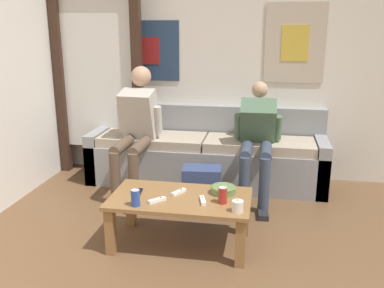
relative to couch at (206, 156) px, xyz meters
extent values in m
cube|color=white|center=(0.17, 0.33, 0.98)|extent=(10.00, 0.05, 2.55)
cube|color=navy|center=(-0.75, 0.30, 1.08)|extent=(0.80, 0.01, 0.65)
cube|color=maroon|center=(-0.75, 0.29, 1.08)|extent=(0.36, 0.01, 0.29)
cube|color=beige|center=(0.87, 0.30, 1.18)|extent=(0.61, 0.01, 0.81)
cube|color=gold|center=(0.87, 0.29, 1.18)|extent=(0.28, 0.01, 0.37)
cube|color=#382319|center=(-1.67, 0.11, 0.73)|extent=(0.10, 0.10, 2.05)
cube|color=#382319|center=(-0.77, 0.11, 0.73)|extent=(0.10, 0.10, 2.05)
cube|color=silver|center=(-1.22, 0.13, 0.83)|extent=(0.82, 0.02, 1.64)
cube|color=gray|center=(0.00, 0.24, 0.11)|extent=(2.49, 0.13, 0.80)
cube|color=gray|center=(0.00, -0.09, -0.08)|extent=(2.49, 0.53, 0.42)
cube|color=gray|center=(-1.19, -0.09, -0.02)|extent=(0.12, 0.53, 0.54)
cube|color=gray|center=(1.19, -0.09, -0.02)|extent=(0.12, 0.53, 0.54)
cube|color=#B2A38E|center=(-0.56, -0.09, 0.18)|extent=(1.11, 0.49, 0.10)
cube|color=#B2A38E|center=(0.56, -0.09, 0.18)|extent=(1.11, 0.49, 0.10)
cube|color=olive|center=(0.00, -1.38, 0.09)|extent=(1.07, 0.59, 0.03)
cube|color=olive|center=(-0.48, -1.14, -0.11)|extent=(0.07, 0.07, 0.37)
cube|color=olive|center=(0.48, -1.14, -0.11)|extent=(0.07, 0.07, 0.37)
cube|color=olive|center=(-0.48, -1.62, -0.11)|extent=(0.07, 0.07, 0.37)
cube|color=olive|center=(0.48, -1.62, -0.11)|extent=(0.07, 0.07, 0.37)
cylinder|color=brown|center=(-0.75, -0.52, 0.23)|extent=(0.11, 0.46, 0.11)
cylinder|color=brown|center=(-0.75, -0.75, -0.02)|extent=(0.10, 0.10, 0.50)
cube|color=#232328|center=(-0.75, -0.82, -0.27)|extent=(0.11, 0.25, 0.05)
cylinder|color=brown|center=(-0.57, -0.52, 0.23)|extent=(0.11, 0.46, 0.11)
cylinder|color=brown|center=(-0.57, -0.75, -0.02)|extent=(0.10, 0.10, 0.50)
cube|color=#232328|center=(-0.57, -0.82, -0.27)|extent=(0.11, 0.25, 0.05)
cube|color=beige|center=(-0.66, -0.22, 0.47)|extent=(0.36, 0.37, 0.55)
sphere|color=tan|center=(-0.66, -0.12, 0.85)|extent=(0.21, 0.21, 0.21)
cylinder|color=beige|center=(-0.85, -0.22, 0.43)|extent=(0.08, 0.12, 0.29)
cylinder|color=beige|center=(-0.47, -0.22, 0.43)|extent=(0.08, 0.12, 0.29)
cylinder|color=#384256|center=(0.45, -0.49, 0.23)|extent=(0.11, 0.39, 0.11)
cylinder|color=#384256|center=(0.45, -0.68, -0.02)|extent=(0.10, 0.10, 0.50)
cube|color=#232328|center=(0.45, -0.75, -0.27)|extent=(0.11, 0.25, 0.05)
cylinder|color=#384256|center=(0.63, -0.49, 0.23)|extent=(0.11, 0.39, 0.11)
cylinder|color=#384256|center=(0.63, -0.68, -0.02)|extent=(0.10, 0.10, 0.50)
cube|color=#232328|center=(0.63, -0.75, -0.27)|extent=(0.11, 0.25, 0.05)
cube|color=#4C6B51|center=(0.54, -0.17, 0.43)|extent=(0.35, 0.43, 0.51)
sphere|color=tan|center=(0.54, 0.00, 0.73)|extent=(0.16, 0.16, 0.16)
cylinder|color=#4C6B51|center=(0.35, -0.15, 0.38)|extent=(0.08, 0.14, 0.27)
cylinder|color=#4C6B51|center=(0.73, -0.15, 0.38)|extent=(0.08, 0.14, 0.27)
cube|color=navy|center=(0.07, -0.72, -0.09)|extent=(0.37, 0.26, 0.41)
cube|color=navy|center=(0.08, -0.82, -0.18)|extent=(0.25, 0.10, 0.18)
cylinder|color=#607F47|center=(0.32, -1.25, 0.13)|extent=(0.19, 0.19, 0.05)
torus|color=#607F47|center=(0.32, -1.25, 0.15)|extent=(0.20, 0.20, 0.02)
cylinder|color=silver|center=(0.45, -1.56, 0.14)|extent=(0.08, 0.08, 0.08)
cylinder|color=black|center=(0.45, -1.56, 0.19)|extent=(0.00, 0.00, 0.01)
cylinder|color=#28479E|center=(-0.28, -1.59, 0.16)|extent=(0.07, 0.07, 0.12)
cylinder|color=silver|center=(-0.28, -1.59, 0.23)|extent=(0.06, 0.06, 0.00)
cylinder|color=maroon|center=(0.33, -1.44, 0.16)|extent=(0.07, 0.07, 0.12)
cylinder|color=silver|center=(0.33, -1.44, 0.23)|extent=(0.06, 0.06, 0.00)
cube|color=white|center=(-0.15, -1.50, 0.11)|extent=(0.12, 0.13, 0.02)
cylinder|color=#333842|center=(-0.13, -1.47, 0.13)|extent=(0.01, 0.01, 0.00)
cube|color=white|center=(-0.02, -1.32, 0.11)|extent=(0.10, 0.14, 0.02)
cylinder|color=#333842|center=(-0.01, -1.29, 0.13)|extent=(0.01, 0.01, 0.00)
cube|color=white|center=(0.19, -1.44, 0.11)|extent=(0.07, 0.15, 0.02)
cylinder|color=#333842|center=(0.18, -1.41, 0.13)|extent=(0.01, 0.01, 0.00)
cube|color=black|center=(-0.35, -1.35, 0.11)|extent=(0.08, 0.14, 0.01)
cube|color=black|center=(-0.35, -1.35, 0.11)|extent=(0.07, 0.13, 0.00)
camera|label=1|loc=(0.62, -4.33, 1.39)|focal=40.00mm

